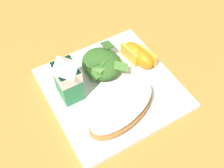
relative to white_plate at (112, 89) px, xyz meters
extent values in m
plane|color=#C67A33|center=(0.00, 0.00, -0.01)|extent=(3.00, 3.00, 0.00)
cube|color=white|center=(0.00, 0.00, 0.00)|extent=(0.28, 0.28, 0.02)
ellipsoid|color=#A87038|center=(-0.07, 0.02, 0.02)|extent=(0.12, 0.19, 0.03)
ellipsoid|color=maroon|center=(-0.07, 0.02, 0.03)|extent=(0.11, 0.17, 0.01)
ellipsoid|color=beige|center=(-0.07, 0.02, 0.04)|extent=(0.12, 0.18, 0.01)
ellipsoid|color=#336023|center=(0.06, -0.01, 0.03)|extent=(0.10, 0.09, 0.04)
cube|color=#336023|center=(0.06, 0.01, 0.04)|extent=(0.03, 0.03, 0.01)
cube|color=#3D7028|center=(0.03, 0.03, 0.04)|extent=(0.03, 0.02, 0.01)
cube|color=#3D7028|center=(0.05, -0.01, 0.04)|extent=(0.03, 0.04, 0.01)
cube|color=#5B8E3D|center=(0.04, 0.02, 0.04)|extent=(0.04, 0.04, 0.01)
cube|color=#336023|center=(0.09, -0.04, 0.04)|extent=(0.03, 0.02, 0.01)
cube|color=#4C8433|center=(0.02, -0.03, 0.04)|extent=(0.04, 0.04, 0.01)
cube|color=#2D8451|center=(0.03, 0.09, 0.05)|extent=(0.06, 0.04, 0.09)
cube|color=white|center=(0.03, 0.09, 0.08)|extent=(0.06, 0.04, 0.03)
pyramid|color=white|center=(0.03, 0.09, 0.11)|extent=(0.06, 0.04, 0.02)
ellipsoid|color=orange|center=(0.02, -0.10, 0.03)|extent=(0.07, 0.05, 0.04)
cube|color=gold|center=(0.02, -0.11, 0.03)|extent=(0.06, 0.02, 0.03)
ellipsoid|color=orange|center=(0.05, -0.09, 0.03)|extent=(0.06, 0.04, 0.04)
cube|color=gold|center=(0.05, -0.08, 0.03)|extent=(0.06, 0.01, 0.03)
camera|label=1|loc=(-0.31, 0.19, 0.51)|focal=43.81mm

